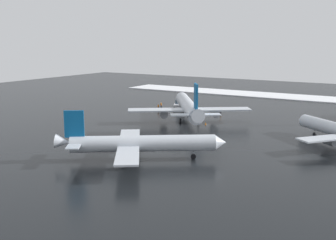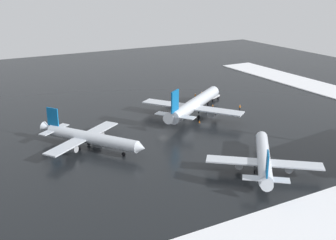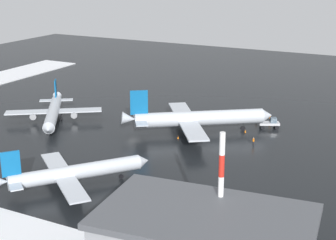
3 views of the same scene
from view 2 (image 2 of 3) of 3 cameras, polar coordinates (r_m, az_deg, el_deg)
The scene contains 11 objects.
ground_plane at distance 105.05m, azimuth -0.70°, elevation -1.30°, with size 240.00×240.00×0.00m, color black.
snow_bank_far at distance 69.34m, azimuth 19.73°, elevation -13.61°, with size 152.00×16.00×0.27m, color white.
airplane_far_rear at distance 114.63m, azimuth 3.60°, elevation 2.15°, with size 29.45×25.36×10.13m.
airplane_distant_tail at distance 84.31m, azimuth 12.83°, elevation -5.07°, with size 20.12×22.29×7.94m.
airplane_foreground_jet at distance 93.95m, azimuth -10.57°, elevation -2.36°, with size 20.41×23.71×8.11m.
pushback_tug at distance 131.19m, azimuth 6.19°, elevation 3.28°, with size 5.10×4.01×2.50m.
ground_crew_mid_apron at distance 131.80m, azimuth 3.71°, elevation 3.28°, with size 0.36×0.36×1.71m.
ground_crew_by_nose_gear at distance 134.19m, azimuth 4.57°, elevation 3.54°, with size 0.36×0.36×1.71m.
ground_crew_beside_wing at distance 121.59m, azimuth 9.70°, elevation 1.72°, with size 0.36×0.36×1.71m.
traffic_cone_near_nose at distance 124.93m, azimuth 6.07°, elevation 2.01°, with size 0.36×0.36×0.55m, color orange.
traffic_cone_mid_line at distance 110.37m, azimuth 4.29°, elevation -0.20°, with size 0.36×0.36×0.55m, color orange.
Camera 2 is at (-46.31, -87.18, 35.92)m, focal length 45.00 mm.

